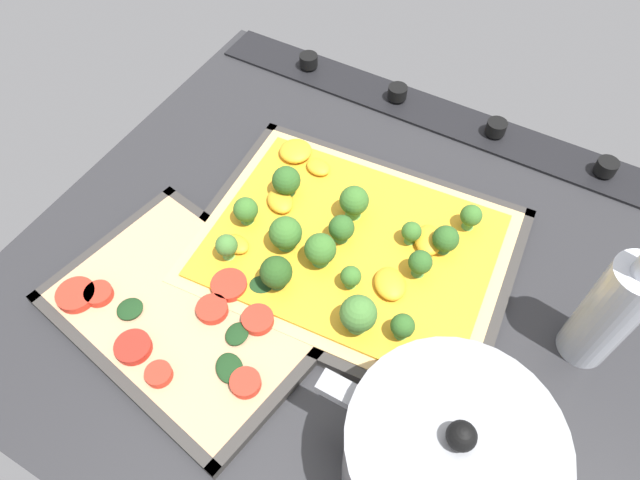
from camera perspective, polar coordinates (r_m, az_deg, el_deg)
name	(u,v)px	position (r cm, az deg, el deg)	size (l,w,h in cm)	color
ground_plane	(343,281)	(67.99, 2.36, -4.14)	(75.16, 68.26, 3.00)	#28282B
stove_control_panel	(444,115)	(85.49, 12.34, 12.11)	(72.15, 7.00, 2.60)	black
baking_tray_front	(351,251)	(68.13, 3.11, -1.14)	(39.59, 32.27, 1.30)	#33302D
broccoli_pizza	(345,244)	(66.61, 2.56, -0.42)	(37.01, 29.69, 6.07)	tan
baking_tray_back	(189,312)	(65.38, -13.00, -7.01)	(33.12, 26.14, 1.30)	#33302D
veggie_pizza_back	(186,311)	(64.60, -13.32, -6.96)	(30.33, 23.35, 1.90)	tan
cooking_pot	(445,461)	(53.26, 12.44, -20.80)	(24.64, 17.79, 13.99)	gray
oil_bottle	(612,310)	(61.77, 27.20, -6.27)	(5.17, 5.17, 19.89)	#B7BCC6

